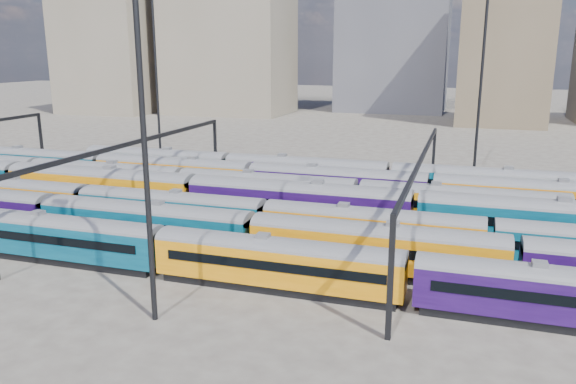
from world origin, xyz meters
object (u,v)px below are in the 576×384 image
(rake_0, at_px, (277,258))
(rake_1, at_px, (516,257))
(mast_2, at_px, (142,106))
(rake_2, at_px, (170,207))

(rake_0, height_order, rake_1, rake_1)
(mast_2, bearing_deg, rake_2, 115.82)
(rake_0, relative_size, rake_1, 0.78)
(mast_2, bearing_deg, rake_1, 27.76)
(mast_2, bearing_deg, rake_0, 48.74)
(rake_1, relative_size, rake_2, 1.26)
(rake_2, height_order, mast_2, mast_2)
(rake_0, height_order, mast_2, mast_2)
(rake_1, xyz_separation_m, mast_2, (-22.80, -12.00, 11.33))
(rake_0, bearing_deg, rake_2, 145.16)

